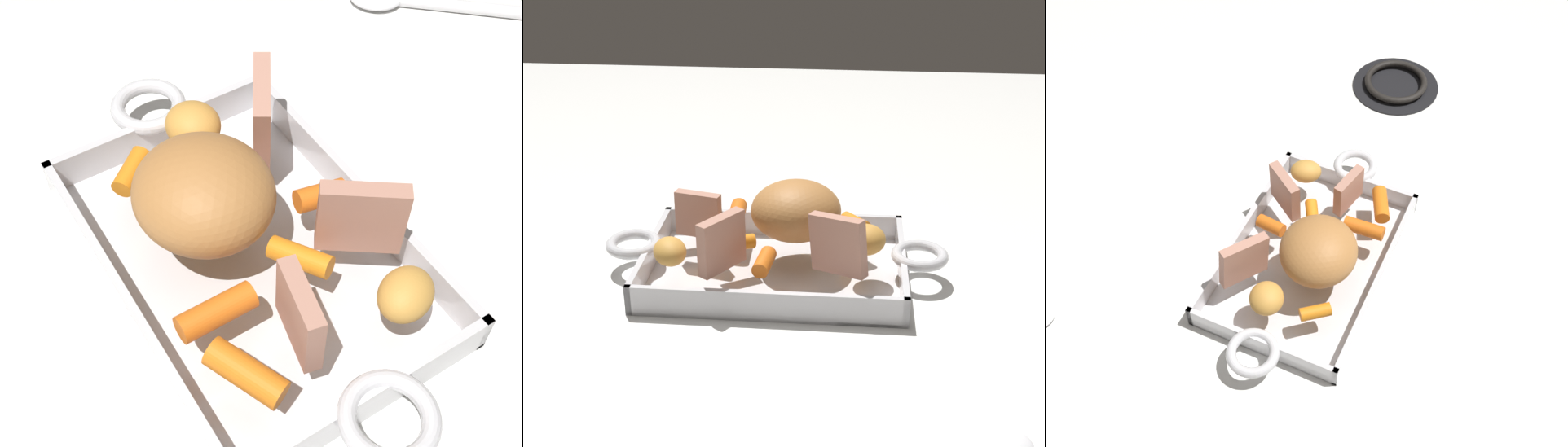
{
  "view_description": "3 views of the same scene",
  "coord_description": "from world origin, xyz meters",
  "views": [
    {
      "loc": [
        0.32,
        -0.19,
        0.53
      ],
      "look_at": [
        0.02,
        -0.0,
        0.08
      ],
      "focal_mm": 49.87,
      "sensor_mm": 36.0,
      "label": 1
    },
    {
      "loc": [
        -0.09,
        0.93,
        0.52
      ],
      "look_at": [
        -0.01,
        0.01,
        0.08
      ],
      "focal_mm": 54.41,
      "sensor_mm": 36.0,
      "label": 2
    },
    {
      "loc": [
        -0.54,
        -0.24,
        0.87
      ],
      "look_at": [
        0.03,
        0.02,
        0.06
      ],
      "focal_mm": 45.37,
      "sensor_mm": 36.0,
      "label": 3
    }
  ],
  "objects": [
    {
      "name": "baby_carrot_long",
      "position": [
        0.01,
        0.07,
        0.06
      ],
      "size": [
        0.03,
        0.05,
        0.02
      ],
      "primitive_type": "cylinder",
      "rotation": [
        1.5,
        0.0,
        6.13
      ],
      "color": "orange",
      "rests_on": "roasting_dish"
    },
    {
      "name": "roast_slice_thick",
      "position": [
        0.11,
        -0.02,
        0.08
      ],
      "size": [
        0.06,
        0.03,
        0.06
      ],
      "primitive_type": "cube",
      "rotation": [
        -0.01,
        0.0,
        1.34
      ],
      "color": "tan",
      "rests_on": "roasting_dish"
    },
    {
      "name": "baby_carrot_short",
      "position": [
        -0.11,
        -0.06,
        0.05
      ],
      "size": [
        0.04,
        0.05,
        0.02
      ],
      "primitive_type": "cylinder",
      "rotation": [
        1.54,
        0.0,
        3.83
      ],
      "color": "orange",
      "rests_on": "roasting_dish"
    },
    {
      "name": "potato_halved",
      "position": [
        -0.12,
        0.01,
        0.06
      ],
      "size": [
        0.07,
        0.07,
        0.04
      ],
      "primitive_type": "ellipsoid",
      "rotation": [
        0.0,
        0.0,
        0.37
      ],
      "color": "gold",
      "rests_on": "roasting_dish"
    },
    {
      "name": "roast_slice_outer",
      "position": [
        0.06,
        0.07,
        0.08
      ],
      "size": [
        0.05,
        0.07,
        0.07
      ],
      "primitive_type": "cube",
      "rotation": [
        0.01,
        0.0,
        2.53
      ],
      "color": "tan",
      "rests_on": "roasting_dish"
    },
    {
      "name": "potato_golden_small",
      "position": [
        0.13,
        0.06,
        0.06
      ],
      "size": [
        0.06,
        0.06,
        0.03
      ],
      "primitive_type": "ellipsoid",
      "rotation": [
        0.0,
        0.0,
        1.96
      ],
      "color": "gold",
      "rests_on": "roasting_dish"
    },
    {
      "name": "baby_carrot_center_left",
      "position": [
        0.05,
        0.02,
        0.06
      ],
      "size": [
        0.06,
        0.04,
        0.03
      ],
      "primitive_type": "cylinder",
      "rotation": [
        1.67,
        0.0,
        5.22
      ],
      "color": "orange",
      "rests_on": "roasting_dish"
    },
    {
      "name": "roast_slice_thin",
      "position": [
        -0.09,
        0.07,
        0.08
      ],
      "size": [
        0.08,
        0.06,
        0.08
      ],
      "primitive_type": "cube",
      "rotation": [
        -0.11,
        0.0,
        4.15
      ],
      "color": "tan",
      "rests_on": "roasting_dish"
    },
    {
      "name": "ground_plane",
      "position": [
        0.0,
        0.0,
        0.0
      ],
      "size": [
        2.21,
        2.21,
        0.0
      ],
      "primitive_type": "plane",
      "color": "white"
    },
    {
      "name": "baby_carrot_northwest",
      "position": [
        0.06,
        -0.07,
        0.06
      ],
      "size": [
        0.02,
        0.06,
        0.02
      ],
      "primitive_type": "cylinder",
      "rotation": [
        1.54,
        0.0,
        0.02
      ],
      "color": "orange",
      "rests_on": "roasting_dish"
    },
    {
      "name": "roasting_dish",
      "position": [
        0.0,
        0.0,
        0.01
      ],
      "size": [
        0.46,
        0.24,
        0.05
      ],
      "color": "silver",
      "rests_on": "ground_plane"
    },
    {
      "name": "pork_roast",
      "position": [
        -0.03,
        -0.03,
        0.08
      ],
      "size": [
        0.14,
        0.14,
        0.08
      ],
      "primitive_type": "ellipsoid",
      "rotation": [
        0.0,
        0.0,
        1.8
      ],
      "color": "#B8783E",
      "rests_on": "roasting_dish"
    },
    {
      "name": "baby_carrot_southwest",
      "position": [
        0.12,
        -0.07,
        0.06
      ],
      "size": [
        0.07,
        0.05,
        0.03
      ],
      "primitive_type": "cylinder",
      "rotation": [
        1.5,
        0.0,
        5.14
      ],
      "color": "orange",
      "rests_on": "roasting_dish"
    }
  ]
}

